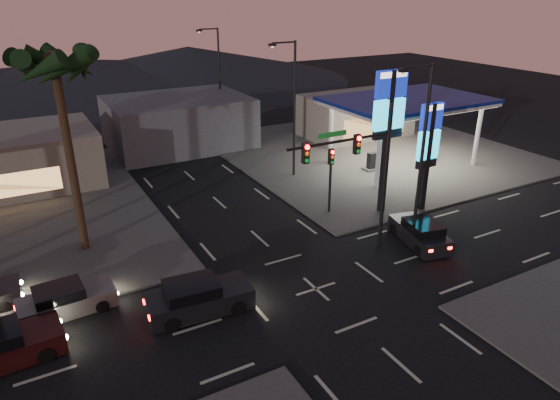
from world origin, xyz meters
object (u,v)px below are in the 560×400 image
pylon_sign_tall (389,114)px  traffic_signal_mast (360,162)px  car_lane_b_front (65,300)px  gas_station (407,103)px  pylon_sign_short (429,141)px  car_lane_a_front (198,298)px  suv_station (420,233)px

pylon_sign_tall → traffic_signal_mast: size_ratio=1.12×
pylon_sign_tall → car_lane_b_front: 20.13m
pylon_sign_tall → traffic_signal_mast: (-4.74, -3.51, -1.17)m
gas_station → pylon_sign_tall: size_ratio=1.36×
gas_station → pylon_sign_short: (-5.00, -7.50, -0.42)m
pylon_sign_short → car_lane_b_front: 22.10m
gas_station → car_lane_a_front: size_ratio=2.51×
gas_station → car_lane_b_front: 28.30m
pylon_sign_short → traffic_signal_mast: bearing=-160.9°
pylon_sign_tall → car_lane_a_front: size_ratio=1.85×
car_lane_b_front → suv_station: suv_station is taller
car_lane_a_front → gas_station: bearing=27.0°
gas_station → pylon_sign_short: size_ratio=1.74×
gas_station → suv_station: size_ratio=2.73×
car_lane_b_front → suv_station: bearing=-8.4°
gas_station → car_lane_a_front: (-21.57, -10.97, -4.37)m
car_lane_a_front → pylon_sign_tall: bearing=17.6°
pylon_sign_short → car_lane_b_front: size_ratio=1.65×
gas_station → suv_station: gas_station is taller
traffic_signal_mast → suv_station: (3.89, -0.89, -4.58)m
gas_station → traffic_signal_mast: bearing=-140.7°
pylon_sign_short → suv_station: (-3.35, -3.41, -4.01)m
traffic_signal_mast → car_lane_a_front: 10.41m
traffic_signal_mast → car_lane_b_front: size_ratio=1.89×
pylon_sign_tall → pylon_sign_short: size_ratio=1.29×
traffic_signal_mast → car_lane_a_front: traffic_signal_mast is taller
car_lane_b_front → suv_station: size_ratio=0.95×
suv_station → car_lane_a_front: bearing=-179.7°
pylon_sign_tall → car_lane_b_front: (-19.22, -1.69, -5.76)m
traffic_signal_mast → pylon_sign_short: bearing=19.1°
traffic_signal_mast → car_lane_a_front: (-9.33, -0.96, -4.51)m
gas_station → car_lane_b_front: (-26.72, -8.19, -4.45)m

